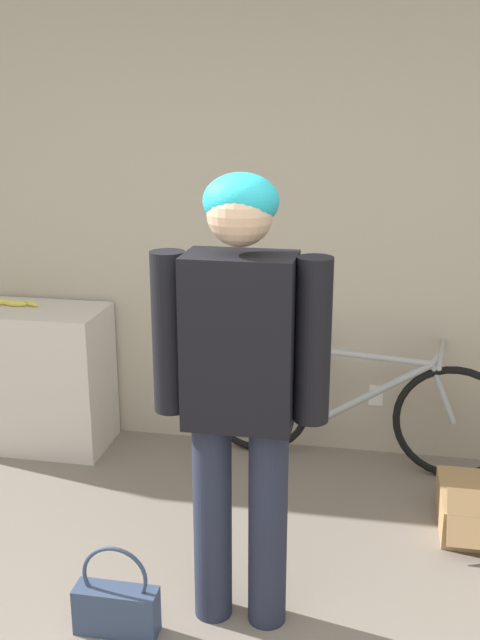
% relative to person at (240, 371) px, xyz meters
% --- Properties ---
extents(wall_back, '(8.00, 0.07, 2.60)m').
position_rel_person_xyz_m(wall_back, '(-0.05, 1.59, 0.26)').
color(wall_back, '#B7AD99').
rests_on(wall_back, ground_plane).
extents(side_shelf, '(0.89, 0.45, 0.83)m').
position_rel_person_xyz_m(side_shelf, '(-1.48, 1.31, -0.63)').
color(side_shelf, beige).
rests_on(side_shelf, ground_plane).
extents(person, '(0.65, 0.26, 1.75)m').
position_rel_person_xyz_m(person, '(0.00, 0.00, 0.00)').
color(person, '#23283D').
rests_on(person, ground_plane).
extents(bicycle, '(1.73, 0.46, 0.71)m').
position_rel_person_xyz_m(bicycle, '(0.37, 1.38, -0.69)').
color(bicycle, black).
rests_on(bicycle, ground_plane).
extents(banana, '(0.31, 0.08, 0.03)m').
position_rel_person_xyz_m(banana, '(-1.57, 1.35, -0.19)').
color(banana, '#EAD64C').
rests_on(banana, side_shelf).
extents(handbag, '(0.32, 0.11, 0.38)m').
position_rel_person_xyz_m(handbag, '(-0.45, -0.18, -0.93)').
color(handbag, '#334260').
rests_on(handbag, ground_plane).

